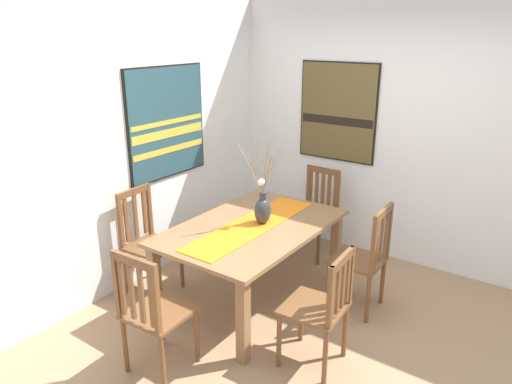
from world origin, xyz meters
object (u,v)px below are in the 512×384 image
(dining_table, at_px, (252,236))
(painting_on_side_wall, at_px, (338,112))
(centerpiece_vase, at_px, (263,208))
(chair_3, at_px, (364,258))
(chair_1, at_px, (316,210))
(chair_2, at_px, (321,307))
(chair_0, at_px, (153,311))
(painting_on_back_wall, at_px, (167,123))
(chair_4, at_px, (148,240))

(dining_table, distance_m, painting_on_side_wall, 1.78)
(centerpiece_vase, height_order, chair_3, centerpiece_vase)
(centerpiece_vase, height_order, chair_1, centerpiece_vase)
(centerpiece_vase, relative_size, painting_on_side_wall, 0.74)
(dining_table, bearing_deg, centerpiece_vase, -32.56)
(chair_1, bearing_deg, chair_2, -150.43)
(chair_0, relative_size, chair_2, 1.06)
(chair_0, distance_m, chair_1, 2.37)
(chair_3, xyz_separation_m, painting_on_back_wall, (-0.28, 2.00, 0.99))
(chair_1, xyz_separation_m, chair_2, (-1.63, -0.92, -0.01))
(centerpiece_vase, xyz_separation_m, chair_3, (0.35, -0.82, -0.38))
(dining_table, xyz_separation_m, chair_2, (-0.44, -0.92, -0.15))
(dining_table, height_order, chair_3, chair_3)
(chair_4, distance_m, painting_on_back_wall, 1.15)
(centerpiece_vase, bearing_deg, chair_3, -66.94)
(chair_4, bearing_deg, painting_on_back_wall, 22.18)
(centerpiece_vase, height_order, painting_on_back_wall, painting_on_back_wall)
(chair_0, distance_m, chair_4, 1.20)
(painting_on_back_wall, distance_m, painting_on_side_wall, 1.81)
(chair_1, xyz_separation_m, chair_3, (-0.76, -0.87, -0.00))
(chair_0, height_order, chair_3, same)
(chair_3, bearing_deg, painting_on_side_wall, 37.43)
(chair_4, xyz_separation_m, painting_on_back_wall, (0.55, 0.22, 0.98))
(painting_on_side_wall, bearing_deg, chair_3, -142.57)
(chair_2, bearing_deg, painting_on_back_wall, 74.01)
(centerpiece_vase, relative_size, chair_2, 0.84)
(chair_0, distance_m, painting_on_back_wall, 2.00)
(centerpiece_vase, bearing_deg, chair_1, 2.98)
(dining_table, bearing_deg, chair_2, -115.47)
(chair_2, bearing_deg, chair_1, 29.57)
(painting_on_side_wall, bearing_deg, chair_4, 154.93)
(dining_table, relative_size, chair_2, 1.79)
(chair_1, xyz_separation_m, painting_on_side_wall, (0.36, -0.02, 1.01))
(chair_2, xyz_separation_m, painting_on_back_wall, (0.59, 2.05, 1.00))
(chair_0, relative_size, chair_4, 0.99)
(dining_table, height_order, chair_2, chair_2)
(dining_table, xyz_separation_m, centerpiece_vase, (0.08, -0.05, 0.25))
(chair_2, bearing_deg, dining_table, 64.53)
(dining_table, distance_m, chair_4, 1.00)
(dining_table, relative_size, centerpiece_vase, 2.14)
(chair_3, bearing_deg, chair_1, 49.12)
(chair_4, bearing_deg, chair_3, -64.82)
(dining_table, xyz_separation_m, painting_on_side_wall, (1.55, -0.01, 0.88))
(chair_3, bearing_deg, chair_2, -176.80)
(chair_2, relative_size, painting_on_side_wall, 0.88)
(dining_table, xyz_separation_m, painting_on_back_wall, (0.15, 1.13, 0.85))
(chair_2, distance_m, chair_3, 0.87)
(chair_1, bearing_deg, chair_0, -179.80)
(chair_3, height_order, painting_on_side_wall, painting_on_side_wall)
(dining_table, xyz_separation_m, chair_4, (-0.40, 0.90, -0.13))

